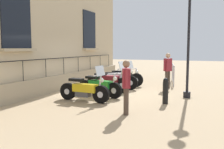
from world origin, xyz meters
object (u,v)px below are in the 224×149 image
Objects in this scene: motorcycle_yellow at (85,90)px; motorcycle_green at (99,86)px; bollard at (165,91)px; lamppost at (189,15)px; crowd_barrier at (173,73)px; pedestrian_standing at (168,69)px; pedestrian_walking at (126,84)px; motorcycle_black at (123,77)px; motorcycle_silver at (117,79)px; motorcycle_maroon at (108,82)px.

motorcycle_yellow reaches higher than motorcycle_green.
motorcycle_green reaches higher than bollard.
lamppost reaches higher than crowd_barrier.
pedestrian_standing reaches higher than pedestrian_walking.
pedestrian_walking reaches higher than bollard.
pedestrian_walking is at bearing -93.41° from pedestrian_standing.
motorcycle_black is at bearing 89.95° from motorcycle_yellow.
motorcycle_black is (-0.12, 3.10, 0.03)m from motorcycle_green.
bollard is (2.82, -3.42, 0.02)m from motorcycle_black.
motorcycle_silver is 3.64m from bollard.
bollard is (2.70, -0.32, 0.04)m from motorcycle_green.
lamppost is at bearing -16.45° from motorcycle_silver.
pedestrian_standing is at bearing -0.53° from motorcycle_black.
motorcycle_silver is 4.42m from lamppost.
pedestrian_standing is at bearing 119.12° from lamppost.
motorcycle_green is at bearing -161.65° from lamppost.
pedestrian_standing reaches higher than motorcycle_green.
pedestrian_standing is at bearing 86.59° from pedestrian_walking.
motorcycle_yellow is at bearing 150.50° from pedestrian_walking.
motorcycle_silver is at bearing 138.78° from bollard.
lamppost is 4.84× the size of bollard.
lamppost is at bearing 31.92° from motorcycle_yellow.
pedestrian_standing is 1.07× the size of pedestrian_walking.
crowd_barrier is (2.27, 6.09, 0.15)m from motorcycle_yellow.
pedestrian_standing reaches higher than crowd_barrier.
motorcycle_yellow reaches higher than motorcycle_black.
pedestrian_walking is (2.00, -1.13, 0.48)m from motorcycle_yellow.
motorcycle_black is 1.29× the size of pedestrian_standing.
lamppost reaches higher than pedestrian_walking.
pedestrian_walking reaches higher than motorcycle_black.
motorcycle_yellow reaches higher than crowd_barrier.
motorcycle_silver is at bearing 114.27° from pedestrian_walking.
pedestrian_walking reaches higher than motorcycle_green.
pedestrian_standing reaches higher than motorcycle_maroon.
pedestrian_walking is at bearing -114.13° from bollard.
crowd_barrier is (2.15, 5.05, 0.15)m from motorcycle_green.
pedestrian_walking is (-1.42, -3.25, -2.30)m from lamppost.
motorcycle_silver is 1.34× the size of pedestrian_walking.
motorcycle_green is 1.06m from motorcycle_maroon.
motorcycle_maroon is at bearing 88.60° from motorcycle_yellow.
motorcycle_maroon is at bearing 153.53° from bollard.
pedestrian_standing is 5.25m from pedestrian_walking.
crowd_barrier is 2.69× the size of bollard.
motorcycle_black is 2.36m from pedestrian_standing.
motorcycle_silver is 1.03m from motorcycle_black.
lamppost reaches higher than bollard.
motorcycle_maroon is 0.92× the size of motorcycle_black.
motorcycle_green is 3.10m from motorcycle_black.
pedestrian_standing is at bearing 60.69° from motorcycle_yellow.
motorcycle_yellow is at bearing -119.31° from pedestrian_standing.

